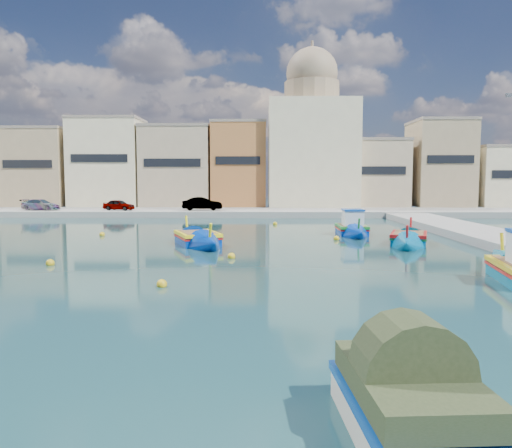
% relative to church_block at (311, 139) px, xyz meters
% --- Properties ---
extents(ground, '(160.00, 160.00, 0.00)m').
position_rel_church_block_xyz_m(ground, '(-10.00, -40.00, -8.41)').
color(ground, '#113034').
rests_on(ground, ground).
extents(north_quay, '(80.00, 8.00, 0.60)m').
position_rel_church_block_xyz_m(north_quay, '(-10.00, -8.00, -8.11)').
color(north_quay, gray).
rests_on(north_quay, ground).
extents(north_townhouses, '(83.20, 7.87, 10.19)m').
position_rel_church_block_xyz_m(north_townhouses, '(-3.32, -0.64, -3.41)').
color(north_townhouses, tan).
rests_on(north_townhouses, ground).
extents(church_block, '(10.00, 10.00, 19.10)m').
position_rel_church_block_xyz_m(church_block, '(0.00, 0.00, 0.00)').
color(church_block, beige).
rests_on(church_block, ground).
extents(parked_cars, '(20.37, 2.10, 1.31)m').
position_rel_church_block_xyz_m(parked_cars, '(-19.76, -9.50, -7.22)').
color(parked_cars, '#4C1919').
rests_on(parked_cars, north_quay).
extents(luzzu_blue_cabin, '(1.91, 7.43, 2.63)m').
position_rel_church_block_xyz_m(luzzu_blue_cabin, '(0.30, -26.06, -8.09)').
color(luzzu_blue_cabin, '#002FA0').
rests_on(luzzu_blue_cabin, ground).
extents(luzzu_cyan_mid, '(4.23, 8.07, 2.33)m').
position_rel_church_block_xyz_m(luzzu_cyan_mid, '(2.68, -31.06, -8.16)').
color(luzzu_cyan_mid, '#006AA1').
rests_on(luzzu_cyan_mid, ground).
extents(luzzu_green, '(4.72, 8.08, 2.49)m').
position_rel_church_block_xyz_m(luzzu_green, '(-9.36, -31.39, -8.14)').
color(luzzu_green, '#00309F').
rests_on(luzzu_green, ground).
extents(tender_near, '(1.89, 3.23, 1.54)m').
position_rel_church_block_xyz_m(tender_near, '(-3.54, -52.62, -7.93)').
color(tender_near, beige).
rests_on(tender_near, ground).
extents(mooring_buoys, '(23.37, 23.92, 0.36)m').
position_rel_church_block_xyz_m(mooring_buoys, '(-6.61, -33.28, -8.33)').
color(mooring_buoys, gold).
rests_on(mooring_buoys, ground).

